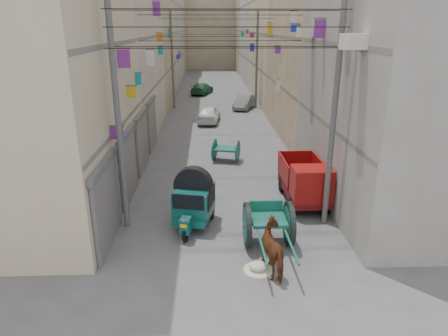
{
  "coord_description": "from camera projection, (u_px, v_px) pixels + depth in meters",
  "views": [
    {
      "loc": [
        -0.63,
        -7.05,
        6.82
      ],
      "look_at": [
        -0.08,
        6.5,
        1.99
      ],
      "focal_mm": 32.0,
      "sensor_mm": 36.0,
      "label": 1
    }
  ],
  "objects": [
    {
      "name": "utility_poles",
      "position": [
        218.0,
        77.0,
        23.61
      ],
      "size": [
        7.4,
        22.2,
        8.0
      ],
      "color": "#4F4F51",
      "rests_on": "ground"
    },
    {
      "name": "distant_car_green",
      "position": [
        202.0,
        88.0,
        42.39
      ],
      "size": [
        2.68,
        4.32,
        1.17
      ],
      "primitive_type": "imported",
      "rotation": [
        0.0,
        0.0,
        2.86
      ],
      "color": "#1D5634",
      "rests_on": "ground"
    },
    {
      "name": "overhead_cables",
      "position": [
        219.0,
        27.0,
        20.24
      ],
      "size": [
        7.4,
        22.52,
        1.12
      ],
      "color": "black",
      "rests_on": "ground"
    },
    {
      "name": "auto_rickshaw",
      "position": [
        194.0,
        199.0,
        14.22
      ],
      "size": [
        1.71,
        2.48,
        1.69
      ],
      "rotation": [
        0.0,
        0.0,
        -0.22
      ],
      "color": "black",
      "rests_on": "ground"
    },
    {
      "name": "building_row_right",
      "position": [
        295.0,
        30.0,
        39.21
      ],
      "size": [
        8.0,
        62.0,
        14.0
      ],
      "color": "#9A9690",
      "rests_on": "ground"
    },
    {
      "name": "tonga_cart",
      "position": [
        268.0,
        224.0,
        12.96
      ],
      "size": [
        1.61,
        3.3,
        1.48
      ],
      "rotation": [
        0.0,
        0.0,
        0.01
      ],
      "color": "black",
      "rests_on": "ground"
    },
    {
      "name": "feed_sack",
      "position": [
        258.0,
        266.0,
        11.78
      ],
      "size": [
        0.55,
        0.44,
        0.27
      ],
      "primitive_type": "ellipsoid",
      "color": "beige",
      "rests_on": "ground"
    },
    {
      "name": "building_row_left",
      "position": [
        131.0,
        30.0,
        38.6
      ],
      "size": [
        8.0,
        62.0,
        14.0
      ],
      "color": "#BDAC8F",
      "rests_on": "ground"
    },
    {
      "name": "signboards",
      "position": [
        216.0,
        77.0,
        28.19
      ],
      "size": [
        8.22,
        40.52,
        5.67
      ],
      "color": "red",
      "rests_on": "ground"
    },
    {
      "name": "distant_car_white",
      "position": [
        209.0,
        114.0,
        29.82
      ],
      "size": [
        1.96,
        3.88,
        1.27
      ],
      "primitive_type": "imported",
      "rotation": [
        0.0,
        0.0,
        3.01
      ],
      "color": "silver",
      "rests_on": "ground"
    },
    {
      "name": "mini_truck",
      "position": [
        306.0,
        185.0,
        15.78
      ],
      "size": [
        1.55,
        3.37,
        1.88
      ],
      "rotation": [
        0.0,
        0.0,
        0.01
      ],
      "color": "black",
      "rests_on": "ground"
    },
    {
      "name": "ac_units",
      "position": [
        330.0,
        8.0,
        13.81
      ],
      "size": [
        0.7,
        6.55,
        3.35
      ],
      "color": "beige",
      "rests_on": "ground"
    },
    {
      "name": "second_cart",
      "position": [
        226.0,
        150.0,
        21.18
      ],
      "size": [
        1.6,
        1.49,
        1.18
      ],
      "rotation": [
        0.0,
        0.0,
        -0.27
      ],
      "color": "#135546",
      "rests_on": "ground"
    },
    {
      "name": "shutters_left",
      "position": [
        136.0,
        151.0,
        18.06
      ],
      "size": [
        0.18,
        14.4,
        2.88
      ],
      "color": "#515257",
      "rests_on": "ground"
    },
    {
      "name": "distant_car_grey",
      "position": [
        244.0,
        102.0,
        34.79
      ],
      "size": [
        2.3,
        3.73,
        1.16
      ],
      "primitive_type": "imported",
      "rotation": [
        0.0,
        0.0,
        -0.33
      ],
      "color": "#5B605C",
      "rests_on": "ground"
    },
    {
      "name": "horse",
      "position": [
        276.0,
        249.0,
        11.58
      ],
      "size": [
        1.14,
        1.83,
        1.44
      ],
      "primitive_type": "imported",
      "rotation": [
        0.0,
        0.0,
        3.37
      ],
      "color": "brown",
      "rests_on": "ground"
    },
    {
      "name": "end_cap_building",
      "position": [
        210.0,
        28.0,
        68.9
      ],
      "size": [
        22.0,
        10.0,
        13.0
      ],
      "primitive_type": "cube",
      "color": "#B2A78C",
      "rests_on": "ground"
    }
  ]
}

